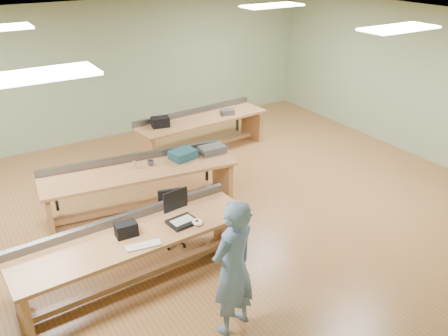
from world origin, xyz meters
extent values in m
plane|color=#965E39|center=(0.00, 0.00, 0.00)|extent=(10.00, 10.00, 0.00)
plane|color=silver|center=(0.00, 0.00, 3.00)|extent=(10.00, 10.00, 0.00)
cube|color=gray|center=(0.00, 4.00, 1.50)|extent=(10.00, 0.04, 3.00)
cube|color=gray|center=(0.00, -4.00, 1.50)|extent=(10.00, 0.04, 3.00)
cube|color=gray|center=(5.00, 0.00, 1.50)|extent=(0.04, 8.00, 3.00)
cube|color=white|center=(-2.50, -1.50, 2.97)|extent=(1.20, 0.50, 0.03)
cube|color=white|center=(2.50, -1.50, 2.97)|extent=(1.20, 0.50, 0.03)
cube|color=white|center=(2.50, 1.50, 2.97)|extent=(1.20, 0.50, 0.03)
cube|color=#B67E4C|center=(-1.57, -1.24, 0.72)|extent=(3.13, 0.98, 0.05)
cube|color=#B67E4C|center=(-3.02, -1.31, 0.35)|extent=(0.12, 0.73, 0.70)
cube|color=#B67E4C|center=(-0.13, -1.17, 0.35)|extent=(0.12, 0.73, 0.70)
cube|color=#B67E4C|center=(-1.57, -1.24, 0.10)|extent=(2.80, 0.24, 0.08)
cube|color=#4D4F54|center=(-1.59, -0.87, 0.81)|extent=(3.09, 0.23, 0.11)
cube|color=#B67E4C|center=(-0.79, 0.50, 0.72)|extent=(3.22, 1.24, 0.05)
cube|color=#B67E4C|center=(-2.25, 0.69, 0.35)|extent=(0.17, 0.74, 0.70)
cube|color=#B67E4C|center=(0.66, 0.31, 0.35)|extent=(0.17, 0.74, 0.70)
cube|color=#B67E4C|center=(-0.79, 0.50, 0.10)|extent=(2.83, 0.47, 0.08)
cube|color=#4D4F54|center=(-0.74, 0.88, 0.81)|extent=(3.12, 0.49, 0.11)
cube|color=#B67E4C|center=(1.26, 2.10, 0.72)|extent=(2.90, 0.97, 0.05)
cube|color=#B67E4C|center=(-0.06, 2.00, 0.35)|extent=(0.13, 0.66, 0.70)
cube|color=#B67E4C|center=(2.59, 2.20, 0.35)|extent=(0.13, 0.66, 0.70)
cube|color=#B67E4C|center=(1.26, 2.10, 0.10)|extent=(2.55, 0.29, 0.08)
cube|color=#4D4F54|center=(1.24, 2.44, 0.81)|extent=(2.85, 0.29, 0.11)
imported|color=#6A85AD|center=(-0.94, -2.55, 0.84)|extent=(0.70, 0.56, 1.68)
cube|color=black|center=(-0.94, -1.30, 0.77)|extent=(0.40, 0.34, 0.04)
cube|color=black|center=(-0.95, -1.16, 1.04)|extent=(0.36, 0.06, 0.29)
cube|color=beige|center=(-1.58, -1.52, 0.76)|extent=(0.44, 0.21, 0.02)
ellipsoid|color=white|center=(-0.78, -1.43, 0.78)|extent=(0.19, 0.20, 0.07)
cube|color=black|center=(-1.66, -1.19, 0.84)|extent=(0.28, 0.19, 0.18)
cylinder|color=black|center=(-0.76, -0.65, 0.20)|extent=(0.05, 0.05, 0.40)
cube|color=black|center=(-0.76, -0.65, 0.42)|extent=(0.46, 0.46, 0.05)
cube|color=black|center=(-0.72, -0.47, 0.64)|extent=(0.36, 0.13, 0.34)
cylinder|color=black|center=(-0.76, -0.65, 0.03)|extent=(0.53, 0.53, 0.05)
cube|color=#153B46|center=(0.00, 0.51, 0.82)|extent=(0.47, 0.38, 0.15)
cube|color=#3A3A3D|center=(0.55, 0.46, 0.81)|extent=(0.45, 0.29, 0.12)
imported|color=#3A3A3D|center=(-0.57, 0.55, 0.79)|extent=(0.12, 0.12, 0.09)
cylinder|color=silver|center=(-0.84, 0.58, 0.81)|extent=(0.08, 0.08, 0.13)
cube|color=black|center=(0.32, 2.11, 0.85)|extent=(0.38, 0.31, 0.19)
cube|color=#3A3A3D|center=(1.84, 2.03, 0.80)|extent=(0.31, 0.26, 0.11)
camera|label=1|loc=(-3.23, -6.09, 4.10)|focal=38.00mm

